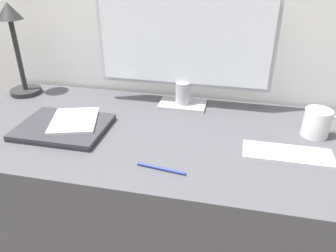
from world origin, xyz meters
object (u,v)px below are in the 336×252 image
at_px(laptop, 63,127).
at_px(coffee_mug, 317,123).
at_px(keyboard, 287,154).
at_px(pen, 161,169).
at_px(monitor, 184,47).
at_px(desk_lamp, 15,41).
at_px(ereader, 74,120).

height_order(laptop, coffee_mug, coffee_mug).
distance_m(keyboard, pen, 0.39).
xyz_separation_m(monitor, pen, (0.02, -0.45, -0.23)).
bearing_deg(desk_lamp, ereader, -34.36).
relative_size(laptop, desk_lamp, 0.79).
bearing_deg(keyboard, ereader, 177.42).
relative_size(laptop, coffee_mug, 2.45).
relative_size(keyboard, ereader, 1.19).
xyz_separation_m(keyboard, ereader, (-0.72, 0.03, 0.02)).
height_order(laptop, ereader, ereader).
bearing_deg(keyboard, monitor, 142.20).
bearing_deg(laptop, coffee_mug, 9.96).
height_order(monitor, pen, monitor).
height_order(keyboard, laptop, laptop).
bearing_deg(ereader, monitor, 37.34).
bearing_deg(desk_lamp, laptop, -39.80).
height_order(desk_lamp, coffee_mug, desk_lamp).
relative_size(keyboard, laptop, 0.89).
height_order(laptop, desk_lamp, desk_lamp).
bearing_deg(ereader, laptop, -134.80).
distance_m(monitor, pen, 0.50).
distance_m(monitor, keyboard, 0.53).
xyz_separation_m(desk_lamp, pen, (0.71, -0.43, -0.22)).
height_order(monitor, laptop, monitor).
bearing_deg(monitor, keyboard, -37.80).
relative_size(monitor, keyboard, 2.48).
relative_size(keyboard, coffee_mug, 2.17).
distance_m(keyboard, desk_lamp, 1.13).
height_order(keyboard, ereader, ereader).
bearing_deg(monitor, pen, -87.74).
distance_m(keyboard, ereader, 0.72).
xyz_separation_m(coffee_mug, pen, (-0.46, -0.31, -0.04)).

